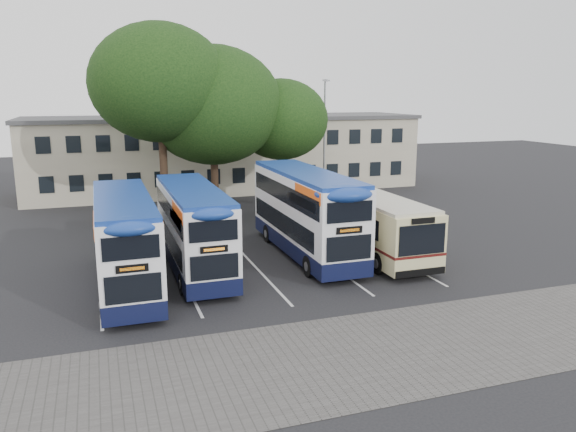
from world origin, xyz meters
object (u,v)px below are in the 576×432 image
Objects in this scene: tree_mid at (213,105)px; bus_dd_left at (125,238)px; bus_dd_mid at (193,225)px; bus_single at (367,219)px; bus_dd_right at (306,209)px; tree_left at (160,83)px; tree_right at (281,120)px; lamp_post at (324,133)px.

tree_mid is 1.18× the size of bus_dd_left.
bus_single is (8.96, 0.22, -0.43)m from bus_dd_mid.
bus_dd_right reaches higher than bus_single.
tree_mid is 1.09× the size of bus_dd_right.
tree_left is 14.66m from bus_dd_left.
bus_dd_right is (-2.56, -11.72, -3.89)m from tree_right.
bus_dd_mid is (3.11, 1.49, -0.02)m from bus_dd_left.
tree_right is (4.83, 0.29, -1.03)m from tree_mid.
bus_dd_right is at bearing -78.74° from tree_mid.
bus_single is at bearing -65.46° from tree_mid.
bus_dd_mid is 8.98m from bus_single.
bus_dd_mid is at bearing -178.57° from bus_single.
tree_mid is at bearing 14.67° from tree_left.
tree_mid is 12.65m from bus_dd_right.
bus_dd_left is at bearing -134.14° from lamp_post.
lamp_post is at bearing 27.29° from tree_right.
bus_dd_right is at bearing 7.37° from bus_dd_mid.
lamp_post is 9.60m from tree_mid.
tree_mid is 1.10× the size of bus_single.
tree_right is 12.61m from bus_dd_right.
bus_dd_right is at bearing 14.12° from bus_dd_left.
tree_right is (-4.19, -2.16, 1.16)m from lamp_post.
tree_left reaches higher than tree_mid.
lamp_post is 0.88× the size of bus_dd_right.
tree_left is 1.32× the size of bus_dd_mid.
tree_mid reaches higher than tree_right.
tree_right reaches higher than bus_single.
bus_single is at bearing -9.35° from bus_dd_right.
bus_dd_right is (-6.75, -13.88, -2.73)m from lamp_post.
tree_mid is 14.26m from bus_single.
bus_single is (-3.57, -14.41, -3.36)m from lamp_post.
bus_dd_left is 12.21m from bus_single.
lamp_post is 0.81× the size of tree_mid.
lamp_post is 4.86m from tree_right.
bus_single is (12.08, 1.71, -0.45)m from bus_dd_left.
tree_mid is at bearing -176.57° from tree_right.
tree_mid is at bearing 64.16° from bus_dd_left.
lamp_post is 15.68m from bus_dd_right.
lamp_post is at bearing 49.42° from bus_dd_mid.
lamp_post is 15.22m from bus_single.
tree_mid reaches higher than bus_dd_left.
bus_dd_left is 0.93× the size of bus_single.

